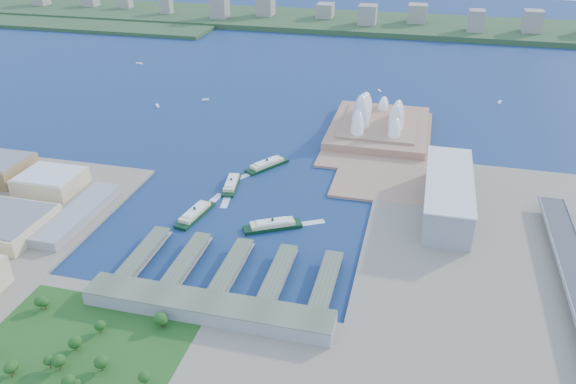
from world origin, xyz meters
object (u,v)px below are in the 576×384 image
(toaster_building, at_px, (448,194))
(ferry_c, at_px, (195,212))
(ferry_a, at_px, (231,182))
(opera_house, at_px, (380,111))
(ferry_b, at_px, (267,163))
(ferry_d, at_px, (272,223))

(toaster_building, distance_m, ferry_c, 260.26)
(ferry_a, bearing_deg, opera_house, 45.09)
(ferry_a, bearing_deg, ferry_c, -110.14)
(ferry_b, bearing_deg, ferry_c, -73.60)
(opera_house, xyz_separation_m, toaster_building, (90.00, -200.00, -11.50))
(opera_house, bearing_deg, toaster_building, -65.77)
(toaster_building, xyz_separation_m, ferry_d, (-166.04, -75.68, -15.00))
(toaster_building, bearing_deg, ferry_b, 164.75)
(ferry_a, distance_m, ferry_b, 63.32)
(toaster_building, xyz_separation_m, ferry_b, (-209.64, 57.16, -14.96))
(ferry_a, bearing_deg, ferry_b, 57.26)
(toaster_building, bearing_deg, ferry_a, -179.80)
(toaster_building, distance_m, ferry_b, 217.81)
(opera_house, height_order, toaster_building, opera_house)
(toaster_building, relative_size, ferry_b, 2.64)
(ferry_a, relative_size, ferry_b, 0.92)
(toaster_building, xyz_separation_m, ferry_a, (-235.07, -0.83, -15.38))
(ferry_b, relative_size, ferry_c, 1.01)
(ferry_a, bearing_deg, toaster_building, -8.86)
(opera_house, xyz_separation_m, ferry_a, (-145.07, -200.83, -26.88))
(opera_house, xyz_separation_m, ferry_b, (-119.64, -142.84, -26.46))
(ferry_c, bearing_deg, opera_house, -110.99)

